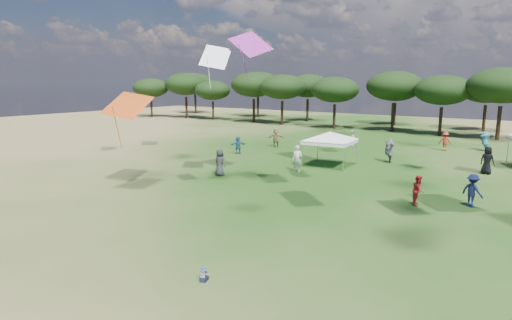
# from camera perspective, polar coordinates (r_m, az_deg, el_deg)

# --- Properties ---
(ground) EXTENTS (140.00, 140.00, 0.00)m
(ground) POSITION_cam_1_polar(r_m,az_deg,el_deg) (12.45, -13.49, -19.38)
(ground) COLOR #244A16
(ground) RESTS_ON ground
(tree_line) EXTENTS (108.78, 17.63, 7.77)m
(tree_line) POSITION_cam_1_polar(r_m,az_deg,el_deg) (54.70, 29.42, 8.43)
(tree_line) COLOR black
(tree_line) RESTS_ON ground
(tent_left) EXTENTS (6.58, 6.58, 2.84)m
(tent_left) POSITION_cam_1_polar(r_m,az_deg,el_deg) (31.33, 9.86, 3.52)
(tent_left) COLOR gray
(tent_left) RESTS_ON ground
(toddler) EXTENTS (0.35, 0.38, 0.46)m
(toddler) POSITION_cam_1_polar(r_m,az_deg,el_deg) (13.84, -7.01, -14.98)
(toddler) COLOR black
(toddler) RESTS_ON ground
(festival_crowd) EXTENTS (27.22, 22.99, 1.89)m
(festival_crowd) POSITION_cam_1_polar(r_m,az_deg,el_deg) (34.18, 18.62, 1.09)
(festival_crowd) COLOR beige
(festival_crowd) RESTS_ON ground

